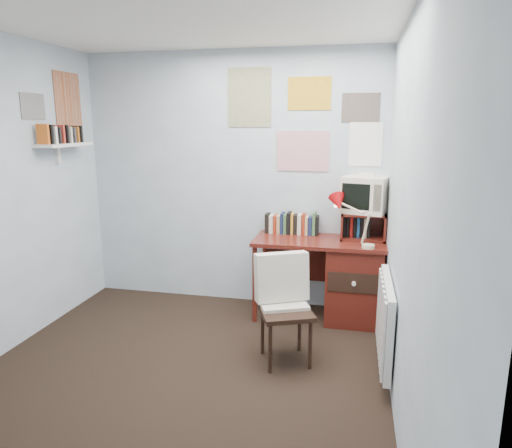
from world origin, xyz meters
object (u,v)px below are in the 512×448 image
Objects in this scene: tv_riser at (363,226)px; wall_shelf at (64,145)px; desk_lamp at (369,225)px; crt_tv at (366,193)px; desk_chair at (286,312)px; radiator at (386,320)px; desk at (347,278)px.

wall_shelf is (-2.69, -0.49, 0.74)m from tv_riser.
crt_tv is (-0.04, 0.34, 0.23)m from desk_lamp.
crt_tv is at bearing 10.70° from wall_shelf.
wall_shelf is (-2.13, 0.52, 1.22)m from desk_chair.
radiator is (0.16, -1.06, -0.77)m from crt_tv.
desk is 1.01m from desk_chair.
desk_lamp reaches higher than radiator.
tv_riser is 0.50× the size of radiator.
desk_lamp is at bearing -68.98° from crt_tv.
desk_lamp is 1.00× the size of tv_riser.
radiator is 1.29× the size of wall_shelf.
desk_chair is at bearing -118.96° from tv_riser.
radiator is at bearing -66.57° from crt_tv.
wall_shelf reaches higher than desk_lamp.
tv_riser is 1.05× the size of crt_tv.
radiator is at bearing -24.90° from desk_chair.
crt_tv is (0.01, 0.02, 0.31)m from tv_riser.
tv_riser is 0.31m from crt_tv.
crt_tv reaches higher than desk_chair.
crt_tv is at bearing 38.29° from desk_chair.
desk_lamp reaches higher than desk.
desk is 3.01× the size of desk_lamp.
desk_chair reaches higher than desk.
desk is 3.15× the size of crt_tv.
desk_chair is 0.73m from radiator.
tv_riser is (0.12, 0.11, 0.48)m from desk.
desk_lamp is 0.91m from radiator.
radiator is at bearing -72.76° from desk.
wall_shelf reaches higher than crt_tv.
desk_lamp is 0.64× the size of wall_shelf.
desk_chair is 2.02× the size of tv_riser.
crt_tv is 2.78m from wall_shelf.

